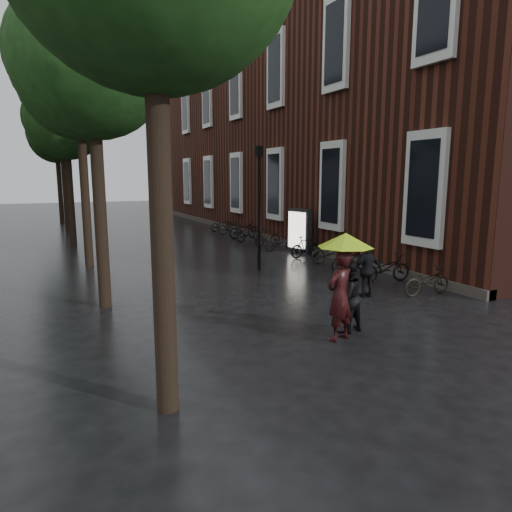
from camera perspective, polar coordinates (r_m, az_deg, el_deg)
ground at (r=8.30m, az=19.98°, el=-14.82°), size 120.00×120.00×0.00m
brick_building at (r=29.50m, az=7.69°, el=14.90°), size 10.20×33.20×12.00m
street_trees at (r=21.37m, az=-22.19°, el=17.15°), size 4.33×34.03×8.91m
person_burgundy at (r=9.63m, az=10.41°, el=-4.90°), size 0.80×0.64×1.91m
person_black at (r=10.19m, az=11.29°, el=-5.02°), size 0.88×0.74×1.59m
lime_umbrella at (r=9.61m, az=11.14°, el=1.95°), size 1.18×1.18×1.73m
pedestrian_walking at (r=13.24m, az=13.74°, el=-1.75°), size 0.93×0.42×1.55m
parked_bicycles at (r=20.82m, az=3.84°, el=1.76°), size 2.12×17.80×0.94m
ad_lightbox at (r=20.39m, az=5.45°, el=3.12°), size 0.30×1.31×1.97m
lamp_post at (r=16.54m, az=0.39°, el=7.53°), size 0.23×0.23×4.45m
cycle_sign at (r=23.67m, az=-18.82°, el=5.33°), size 0.14×0.47×2.59m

